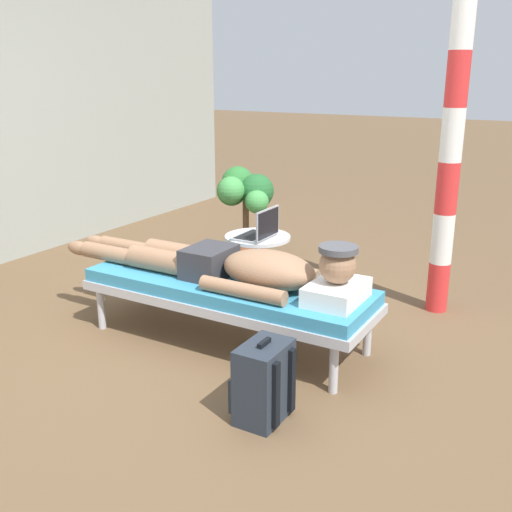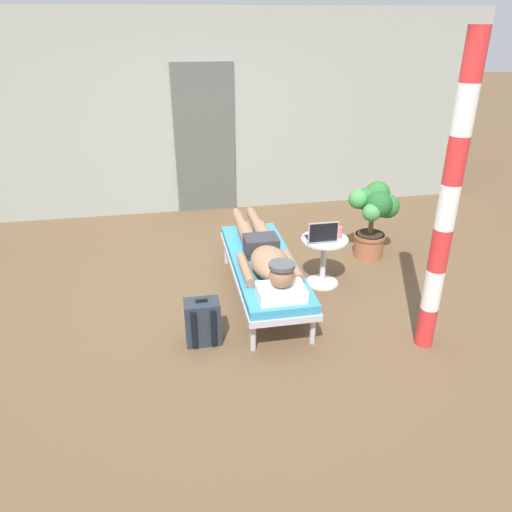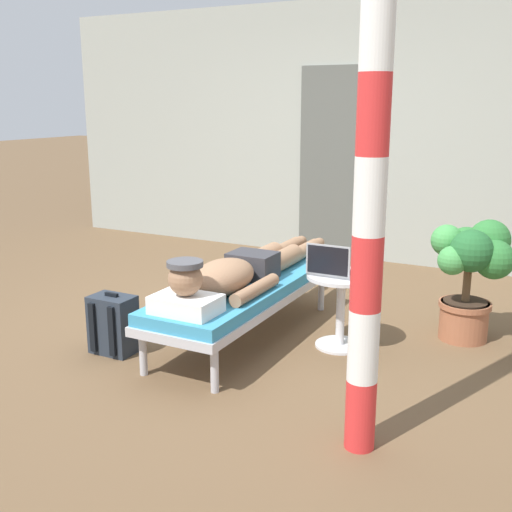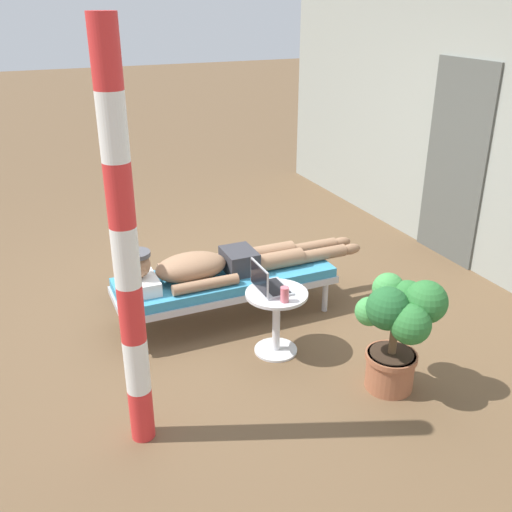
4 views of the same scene
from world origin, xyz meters
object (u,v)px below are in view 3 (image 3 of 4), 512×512
(potted_plant, at_px, (472,267))
(porch_post, at_px, (370,196))
(side_table, at_px, (341,298))
(laptop, at_px, (331,267))
(lounge_chair, at_px, (244,292))
(person_reclining, at_px, (239,271))
(backpack, at_px, (114,325))
(drink_glass, at_px, (363,269))

(potted_plant, xyz_separation_m, porch_post, (-0.22, -1.76, 0.72))
(side_table, bearing_deg, laptop, -139.48)
(laptop, distance_m, potted_plant, 1.03)
(lounge_chair, distance_m, side_table, 0.69)
(person_reclining, distance_m, backpack, 0.93)
(lounge_chair, height_order, laptop, laptop)
(porch_post, bearing_deg, drink_glass, 108.22)
(backpack, height_order, porch_post, porch_post)
(side_table, height_order, drink_glass, drink_glass)
(porch_post, bearing_deg, person_reclining, 141.59)
(lounge_chair, height_order, porch_post, porch_post)
(lounge_chair, xyz_separation_m, potted_plant, (1.44, 0.73, 0.19))
(potted_plant, height_order, porch_post, porch_post)
(backpack, relative_size, potted_plant, 0.49)
(side_table, distance_m, drink_glass, 0.27)
(potted_plant, bearing_deg, lounge_chair, -153.05)
(laptop, xyz_separation_m, drink_glass, (0.21, 0.04, -0.00))
(lounge_chair, height_order, backpack, backpack)
(person_reclining, relative_size, porch_post, 0.86)
(laptop, relative_size, backpack, 0.73)
(person_reclining, distance_m, side_table, 0.73)
(side_table, relative_size, backpack, 1.23)
(side_table, xyz_separation_m, porch_post, (0.54, -1.20, 0.90))
(backpack, bearing_deg, laptop, 30.57)
(laptop, distance_m, backpack, 1.53)
(lounge_chair, xyz_separation_m, person_reclining, (0.00, -0.07, 0.17))
(porch_post, bearing_deg, laptop, 117.71)
(side_table, bearing_deg, backpack, -148.93)
(porch_post, bearing_deg, backpack, 168.27)
(laptop, bearing_deg, side_table, 40.52)
(side_table, height_order, porch_post, porch_post)
(drink_glass, bearing_deg, side_table, 177.13)
(person_reclining, bearing_deg, backpack, -139.35)
(side_table, relative_size, porch_post, 0.21)
(drink_glass, distance_m, backpack, 1.73)
(lounge_chair, bearing_deg, drink_glass, 11.03)
(person_reclining, relative_size, laptop, 7.00)
(person_reclining, xyz_separation_m, backpack, (-0.67, -0.57, -0.32))
(drink_glass, bearing_deg, porch_post, -71.78)
(laptop, height_order, drink_glass, laptop)
(side_table, distance_m, backpack, 1.57)
(potted_plant, bearing_deg, drink_glass, -137.17)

